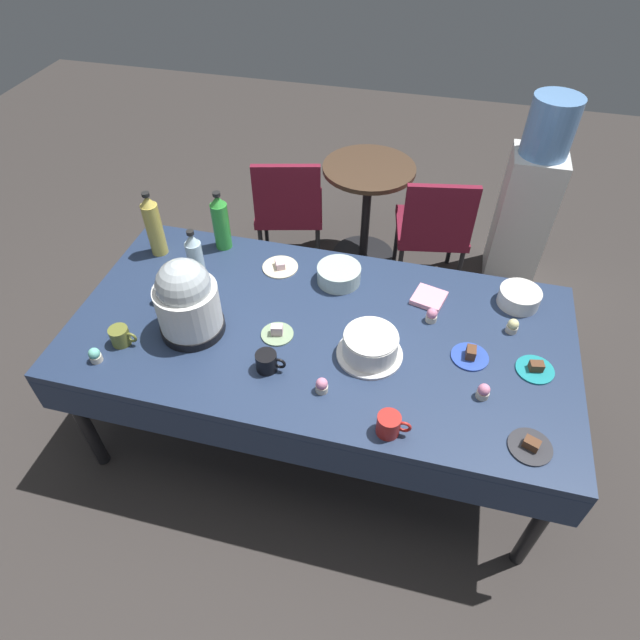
{
  "coord_description": "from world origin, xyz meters",
  "views": [
    {
      "loc": [
        0.4,
        -1.6,
        2.44
      ],
      "look_at": [
        0.0,
        0.0,
        0.8
      ],
      "focal_mm": 30.17,
      "sensor_mm": 36.0,
      "label": 1
    }
  ],
  "objects_px": {
    "dessert_plate_sage": "(277,333)",
    "coffee_mug_black": "(267,362)",
    "potluck_table": "(320,338)",
    "maroon_chair_left": "(289,206)",
    "glass_salad_bowl": "(339,274)",
    "cupcake_lemon": "(483,391)",
    "cupcake_mint": "(513,326)",
    "ceramic_snack_bowl": "(519,297)",
    "dessert_plate_charcoal": "(530,446)",
    "dessert_plate_cobalt": "(470,355)",
    "soda_bottle_lime_soda": "(221,222)",
    "frosted_layer_cake": "(370,346)",
    "maroon_chair_right": "(434,226)",
    "coffee_mug_olive": "(121,336)",
    "dessert_plate_cream": "(280,266)",
    "cupcake_rose": "(158,297)",
    "slow_cooker": "(187,300)",
    "dessert_plate_teal": "(535,369)",
    "coffee_mug_red": "(389,425)",
    "round_cafe_table": "(367,197)",
    "soda_bottle_ginger_ale": "(154,226)",
    "cupcake_cocoa": "(322,385)",
    "water_cooler": "(528,200)",
    "cupcake_berry": "(95,355)",
    "soda_bottle_water": "(196,261)",
    "cupcake_vanilla": "(432,315)"
  },
  "relations": [
    {
      "from": "frosted_layer_cake",
      "to": "maroon_chair_right",
      "type": "xyz_separation_m",
      "value": [
        0.17,
        1.38,
        -0.31
      ]
    },
    {
      "from": "cupcake_vanilla",
      "to": "water_cooler",
      "type": "distance_m",
      "value": 1.5
    },
    {
      "from": "coffee_mug_red",
      "to": "round_cafe_table",
      "type": "bearing_deg",
      "value": 102.2
    },
    {
      "from": "potluck_table",
      "to": "dessert_plate_charcoal",
      "type": "bearing_deg",
      "value": -24.45
    },
    {
      "from": "dessert_plate_cream",
      "to": "cupcake_rose",
      "type": "xyz_separation_m",
      "value": [
        -0.47,
        -0.38,
        0.02
      ]
    },
    {
      "from": "glass_salad_bowl",
      "to": "cupcake_lemon",
      "type": "distance_m",
      "value": 0.88
    },
    {
      "from": "glass_salad_bowl",
      "to": "round_cafe_table",
      "type": "distance_m",
      "value": 1.21
    },
    {
      "from": "coffee_mug_black",
      "to": "cupcake_rose",
      "type": "bearing_deg",
      "value": 157.18
    },
    {
      "from": "ceramic_snack_bowl",
      "to": "dessert_plate_teal",
      "type": "xyz_separation_m",
      "value": [
        0.07,
        -0.4,
        -0.03
      ]
    },
    {
      "from": "potluck_table",
      "to": "cupcake_lemon",
      "type": "distance_m",
      "value": 0.74
    },
    {
      "from": "slow_cooker",
      "to": "glass_salad_bowl",
      "type": "bearing_deg",
      "value": 40.75
    },
    {
      "from": "cupcake_rose",
      "to": "potluck_table",
      "type": "bearing_deg",
      "value": 1.41
    },
    {
      "from": "dessert_plate_cream",
      "to": "soda_bottle_water",
      "type": "bearing_deg",
      "value": -146.22
    },
    {
      "from": "ceramic_snack_bowl",
      "to": "maroon_chair_right",
      "type": "relative_size",
      "value": 0.22
    },
    {
      "from": "cupcake_berry",
      "to": "dessert_plate_charcoal",
      "type": "bearing_deg",
      "value": 0.18
    },
    {
      "from": "dessert_plate_charcoal",
      "to": "cupcake_cocoa",
      "type": "relative_size",
      "value": 2.36
    },
    {
      "from": "dessert_plate_teal",
      "to": "cupcake_rose",
      "type": "height_order",
      "value": "cupcake_rose"
    },
    {
      "from": "frosted_layer_cake",
      "to": "cupcake_berry",
      "type": "height_order",
      "value": "frosted_layer_cake"
    },
    {
      "from": "cupcake_rose",
      "to": "coffee_mug_red",
      "type": "height_order",
      "value": "coffee_mug_red"
    },
    {
      "from": "potluck_table",
      "to": "maroon_chair_left",
      "type": "relative_size",
      "value": 2.59
    },
    {
      "from": "cupcake_berry",
      "to": "coffee_mug_olive",
      "type": "relative_size",
      "value": 0.56
    },
    {
      "from": "ceramic_snack_bowl",
      "to": "coffee_mug_black",
      "type": "distance_m",
      "value": 1.19
    },
    {
      "from": "cupcake_lemon",
      "to": "coffee_mug_olive",
      "type": "bearing_deg",
      "value": -176.97
    },
    {
      "from": "ceramic_snack_bowl",
      "to": "slow_cooker",
      "type": "bearing_deg",
      "value": -159.55
    },
    {
      "from": "frosted_layer_cake",
      "to": "maroon_chair_left",
      "type": "distance_m",
      "value": 1.61
    },
    {
      "from": "glass_salad_bowl",
      "to": "dessert_plate_cream",
      "type": "relative_size",
      "value": 1.19
    },
    {
      "from": "soda_bottle_ginger_ale",
      "to": "coffee_mug_red",
      "type": "distance_m",
      "value": 1.52
    },
    {
      "from": "frosted_layer_cake",
      "to": "dessert_plate_sage",
      "type": "relative_size",
      "value": 1.97
    },
    {
      "from": "dessert_plate_teal",
      "to": "round_cafe_table",
      "type": "distance_m",
      "value": 1.82
    },
    {
      "from": "coffee_mug_black",
      "to": "water_cooler",
      "type": "bearing_deg",
      "value": 58.84
    },
    {
      "from": "frosted_layer_cake",
      "to": "dessert_plate_sage",
      "type": "height_order",
      "value": "frosted_layer_cake"
    },
    {
      "from": "dessert_plate_sage",
      "to": "coffee_mug_black",
      "type": "bearing_deg",
      "value": -84.56
    },
    {
      "from": "slow_cooker",
      "to": "soda_bottle_ginger_ale",
      "type": "xyz_separation_m",
      "value": [
        -0.39,
        0.47,
        -0.01
      ]
    },
    {
      "from": "potluck_table",
      "to": "ceramic_snack_bowl",
      "type": "height_order",
      "value": "ceramic_snack_bowl"
    },
    {
      "from": "potluck_table",
      "to": "cupcake_rose",
      "type": "height_order",
      "value": "cupcake_rose"
    },
    {
      "from": "coffee_mug_olive",
      "to": "glass_salad_bowl",
      "type": "bearing_deg",
      "value": 37.41
    },
    {
      "from": "ceramic_snack_bowl",
      "to": "soda_bottle_lime_soda",
      "type": "xyz_separation_m",
      "value": [
        -1.47,
        0.08,
        0.11
      ]
    },
    {
      "from": "dessert_plate_cream",
      "to": "maroon_chair_right",
      "type": "xyz_separation_m",
      "value": [
        0.71,
        0.92,
        -0.27
      ]
    },
    {
      "from": "dessert_plate_teal",
      "to": "maroon_chair_left",
      "type": "height_order",
      "value": "maroon_chair_left"
    },
    {
      "from": "cupcake_mint",
      "to": "water_cooler",
      "type": "relative_size",
      "value": 0.05
    },
    {
      "from": "cupcake_mint",
      "to": "maroon_chair_left",
      "type": "height_order",
      "value": "maroon_chair_left"
    },
    {
      "from": "glass_salad_bowl",
      "to": "cupcake_mint",
      "type": "xyz_separation_m",
      "value": [
        0.81,
        -0.15,
        -0.01
      ]
    },
    {
      "from": "water_cooler",
      "to": "coffee_mug_black",
      "type": "bearing_deg",
      "value": -121.16
    },
    {
      "from": "ceramic_snack_bowl",
      "to": "dessert_plate_cobalt",
      "type": "height_order",
      "value": "ceramic_snack_bowl"
    },
    {
      "from": "glass_salad_bowl",
      "to": "dessert_plate_cobalt",
      "type": "relative_size",
      "value": 1.33
    },
    {
      "from": "potluck_table",
      "to": "dessert_plate_cobalt",
      "type": "height_order",
      "value": "dessert_plate_cobalt"
    },
    {
      "from": "cupcake_rose",
      "to": "frosted_layer_cake",
      "type": "bearing_deg",
      "value": -4.73
    },
    {
      "from": "soda_bottle_ginger_ale",
      "to": "coffee_mug_black",
      "type": "height_order",
      "value": "soda_bottle_ginger_ale"
    },
    {
      "from": "cupcake_cocoa",
      "to": "potluck_table",
      "type": "bearing_deg",
      "value": 105.13
    },
    {
      "from": "dessert_plate_cobalt",
      "to": "soda_bottle_lime_soda",
      "type": "distance_m",
      "value": 1.36
    }
  ]
}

